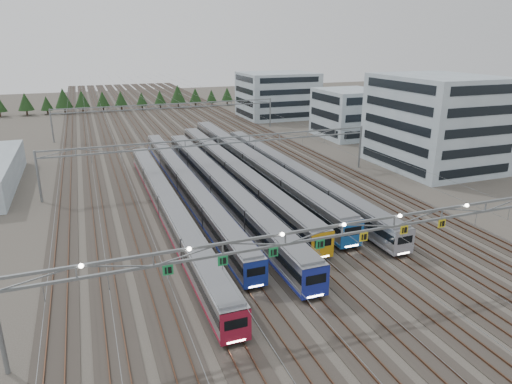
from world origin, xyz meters
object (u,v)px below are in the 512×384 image
object	(u,v)px
train_b	(185,182)
depot_bldg_mid	(349,113)
depot_bldg_south	(435,122)
train_e	(250,163)
depot_bldg_north	(277,95)
gantry_near	(342,232)
train_a	(168,206)
gantry_mid	(218,146)
train_f	(291,173)
train_c	(219,185)
train_d	(233,171)
gantry_far	(169,109)

from	to	relation	value
train_b	depot_bldg_mid	xyz separation A→B (m)	(48.42, 30.21, 3.92)
depot_bldg_south	train_e	bearing A→B (deg)	168.75
depot_bldg_north	gantry_near	bearing A→B (deg)	-110.11
train_a	depot_bldg_mid	xyz separation A→B (m)	(52.92, 40.19, 3.89)
gantry_mid	train_f	bearing A→B (deg)	-24.73
train_f	train_b	bearing A→B (deg)	176.15
train_e	depot_bldg_mid	world-z (taller)	depot_bldg_mid
train_a	depot_bldg_north	distance (m)	88.40
train_a	depot_bldg_south	world-z (taller)	depot_bldg_south
depot_bldg_south	depot_bldg_mid	xyz separation A→B (m)	(0.27, 30.40, -2.77)
train_e	gantry_mid	size ratio (longest dim) A/B	1.22
train_b	gantry_near	xyz separation A→B (m)	(6.70, -36.15, 5.16)
train_e	gantry_near	xyz separation A→B (m)	(-6.80, -42.85, 4.87)
train_e	depot_bldg_south	size ratio (longest dim) A/B	3.12
train_b	depot_bldg_mid	world-z (taller)	depot_bldg_mid
train_c	depot_bldg_south	distance (m)	44.29
train_f	depot_bldg_mid	xyz separation A→B (m)	(30.42, 31.42, 3.87)
train_a	train_b	bearing A→B (deg)	65.72
train_a	train_d	distance (m)	18.86
train_e	depot_bldg_mid	bearing A→B (deg)	33.95
train_c	gantry_mid	size ratio (longest dim) A/B	1.13
gantry_near	gantry_mid	world-z (taller)	gantry_near
train_b	depot_bldg_north	size ratio (longest dim) A/B	2.91
train_a	train_e	xyz separation A→B (m)	(18.00, 16.68, 0.26)
depot_bldg_north	train_a	bearing A→B (deg)	-122.88
train_c	gantry_far	world-z (taller)	gantry_far
gantry_near	gantry_mid	xyz separation A→B (m)	(0.05, 40.12, -0.70)
train_a	train_c	size ratio (longest dim) A/B	0.93
train_c	gantry_far	distance (m)	53.17
train_b	depot_bldg_north	xyz separation A→B (m)	(43.42, 64.15, 4.94)
train_a	train_b	world-z (taller)	train_a
train_d	gantry_far	xyz separation A→B (m)	(-2.25, 45.78, 4.30)
depot_bldg_north	gantry_mid	bearing A→B (deg)	-121.36
train_d	gantry_mid	world-z (taller)	gantry_mid
train_a	train_e	bearing A→B (deg)	42.82
depot_bldg_south	train_b	bearing A→B (deg)	179.78
train_c	depot_bldg_mid	bearing A→B (deg)	37.90
train_d	train_f	distance (m)	10.02
train_f	gantry_far	size ratio (longest dim) A/B	1.07
gantry_far	depot_bldg_mid	size ratio (longest dim) A/B	3.52
train_b	train_e	size ratio (longest dim) A/B	0.93
train_c	train_f	bearing A→B (deg)	11.58
gantry_mid	train_b	bearing A→B (deg)	-149.53
train_e	gantry_near	distance (m)	43.66
depot_bldg_south	gantry_near	bearing A→B (deg)	-139.06
gantry_near	depot_bldg_south	world-z (taller)	depot_bldg_south
depot_bldg_mid	depot_bldg_north	size ratio (longest dim) A/B	0.73
train_d	depot_bldg_mid	bearing A→B (deg)	34.43
depot_bldg_north	train_e	bearing A→B (deg)	-117.51
train_b	gantry_mid	bearing A→B (deg)	30.47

